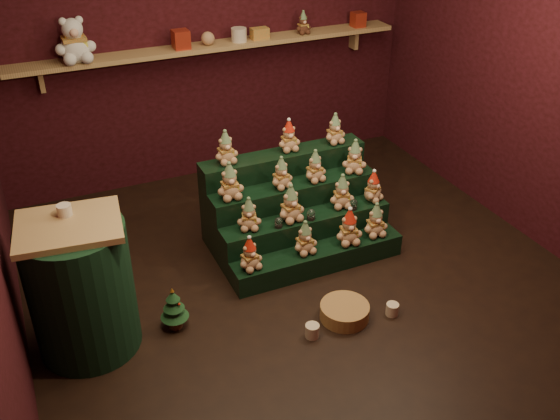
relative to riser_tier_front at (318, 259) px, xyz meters
name	(u,v)px	position (x,y,z in m)	size (l,w,h in m)	color
ground	(302,277)	(-0.16, -0.05, -0.09)	(4.00, 4.00, 0.00)	black
back_wall	(207,30)	(-0.16, 2.00, 1.31)	(4.00, 0.10, 2.80)	black
front_wall	(533,280)	(-0.16, -2.10, 1.31)	(4.00, 0.10, 2.80)	black
right_wall	(544,65)	(1.89, -0.05, 1.31)	(0.10, 4.00, 2.80)	black
back_shelf	(213,47)	(-0.16, 1.82, 1.20)	(3.60, 0.26, 0.24)	tan
riser_tier_front	(318,259)	(0.00, 0.00, 0.00)	(1.40, 0.22, 0.18)	black
riser_tier_midfront	(306,235)	(0.00, 0.22, 0.09)	(1.40, 0.22, 0.36)	black
riser_tier_midback	(294,213)	(0.00, 0.44, 0.18)	(1.40, 0.22, 0.54)	black
riser_tier_back	(283,191)	(0.00, 0.66, 0.27)	(1.40, 0.22, 0.72)	black
teddy_0	(250,254)	(-0.57, -0.01, 0.22)	(0.19, 0.17, 0.26)	tan
teddy_1	(305,237)	(-0.11, 0.01, 0.22)	(0.19, 0.17, 0.27)	tan
teddy_2	(349,227)	(0.26, -0.01, 0.24)	(0.21, 0.19, 0.29)	tan
teddy_3	(376,220)	(0.50, 0.00, 0.23)	(0.20, 0.18, 0.28)	tan
teddy_4	(249,214)	(-0.47, 0.24, 0.40)	(0.18, 0.17, 0.26)	tan
teddy_5	(291,203)	(-0.14, 0.22, 0.42)	(0.21, 0.19, 0.30)	tan
teddy_6	(342,191)	(0.32, 0.24, 0.41)	(0.20, 0.18, 0.28)	tan
teddy_7	(373,186)	(0.60, 0.22, 0.40)	(0.18, 0.16, 0.26)	tan
teddy_8	(230,181)	(-0.55, 0.44, 0.60)	(0.21, 0.19, 0.29)	tan
teddy_9	(281,173)	(-0.12, 0.43, 0.58)	(0.18, 0.16, 0.26)	tan
teddy_10	(315,166)	(0.17, 0.42, 0.58)	(0.19, 0.17, 0.26)	tan
teddy_11	(355,156)	(0.54, 0.43, 0.59)	(0.20, 0.18, 0.28)	tan
teddy_12	(226,147)	(-0.48, 0.68, 0.76)	(0.19, 0.17, 0.26)	tan
teddy_13	(289,136)	(0.06, 0.68, 0.76)	(0.18, 0.16, 0.26)	tan
teddy_14	(335,129)	(0.47, 0.65, 0.76)	(0.18, 0.16, 0.25)	tan
snow_globe_a	(279,222)	(-0.27, 0.16, 0.31)	(0.06, 0.06, 0.08)	black
snow_globe_b	(311,214)	(0.01, 0.16, 0.32)	(0.07, 0.07, 0.09)	black
snow_globe_c	(353,204)	(0.39, 0.16, 0.32)	(0.07, 0.07, 0.09)	black
side_table	(81,287)	(-1.76, -0.13, 0.38)	(0.67, 0.66, 0.95)	tan
table_ornament	(64,210)	(-1.76, -0.03, 0.89)	(0.09, 0.09, 0.07)	beige
mini_christmas_tree	(174,308)	(-1.21, -0.20, 0.07)	(0.20, 0.20, 0.33)	#4E301B
mug_left	(312,331)	(-0.39, -0.68, -0.04)	(0.10, 0.10, 0.10)	beige
mug_right	(392,309)	(0.23, -0.71, -0.04)	(0.09, 0.09, 0.09)	beige
wicker_basket	(345,312)	(-0.10, -0.60, -0.04)	(0.35, 0.35, 0.11)	#AC7C45
white_bear	(73,34)	(-1.36, 1.79, 1.46)	(0.33, 0.30, 0.46)	silver
brown_bear	(303,23)	(0.72, 1.79, 1.33)	(0.15, 0.13, 0.21)	#492618
gift_tin_red_a	(181,39)	(-0.46, 1.80, 1.31)	(0.14, 0.14, 0.16)	maroon
gift_tin_cream	(239,35)	(0.08, 1.80, 1.29)	(0.14, 0.14, 0.12)	beige
gift_tin_red_b	(358,19)	(1.32, 1.80, 1.30)	(0.12, 0.12, 0.14)	maroon
shelf_plush_ball	(208,38)	(-0.22, 1.80, 1.29)	(0.12, 0.12, 0.12)	tan
scarf_gift_box	(260,33)	(0.28, 1.80, 1.28)	(0.16, 0.10, 0.10)	orange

